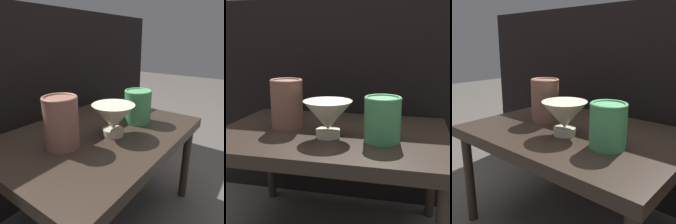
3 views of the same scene
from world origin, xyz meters
The scene contains 5 objects.
table centered at (0.00, 0.00, 0.36)m, with size 0.76×0.54×0.40m.
couch_backdrop centered at (0.00, 0.56, 0.43)m, with size 1.73×0.50×0.87m.
bowl centered at (0.01, -0.06, 0.47)m, with size 0.15×0.15×0.12m.
vase_textured_left centered at (-0.16, 0.01, 0.49)m, with size 0.11×0.11×0.17m.
vase_colorful_right centered at (0.17, -0.07, 0.47)m, with size 0.11×0.11×0.14m.
Camera 2 is at (0.26, -0.97, 0.70)m, focal length 50.00 mm.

